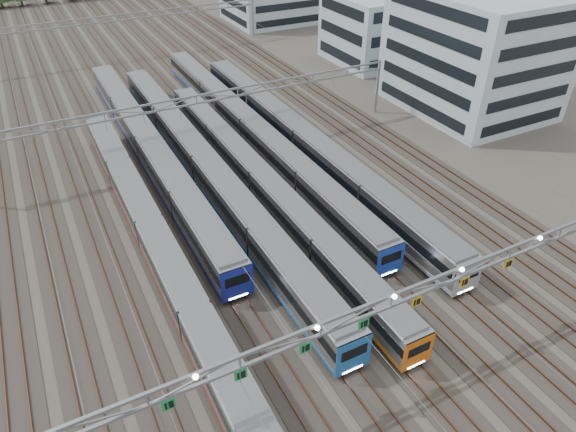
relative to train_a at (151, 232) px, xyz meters
name	(u,v)px	position (x,y,z in m)	size (l,w,h in m)	color
ground	(380,370)	(11.25, -22.68, -2.04)	(400.00, 400.00, 0.00)	#47423A
track_bed	(107,30)	(11.25, 77.32, -0.55)	(54.00, 260.00, 5.42)	#2D2823
train_a	(151,232)	(0.00, 0.00, 0.00)	(2.74, 53.43, 3.57)	black
train_b	(149,147)	(4.50, 17.45, 0.19)	(3.02, 57.20, 3.94)	black
train_c	(205,167)	(9.00, 9.47, 0.19)	(3.03, 63.39, 3.95)	black
train_d	(261,182)	(13.50, 3.55, 0.00)	(2.75, 55.19, 3.58)	black
train_e	(250,129)	(18.00, 16.46, 0.13)	(2.93, 62.27, 3.82)	black
train_f	(303,141)	(22.50, 9.92, 0.18)	(3.01, 59.24, 3.92)	black
gantry_near	(391,304)	(11.20, -22.80, 5.05)	(56.36, 0.61, 8.08)	gray
gantry_mid	(197,107)	(11.25, 17.32, 4.35)	(56.36, 0.36, 8.00)	gray
gantry_far	(118,23)	(11.25, 62.32, 4.35)	(56.36, 0.36, 8.00)	gray
depot_bldg_south	(475,52)	(52.80, 12.60, 6.53)	(18.00, 22.00, 17.13)	#A0B3BF
depot_bldg_mid	(373,29)	(52.67, 37.87, 3.97)	(14.00, 16.00, 12.01)	#A0B3BF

